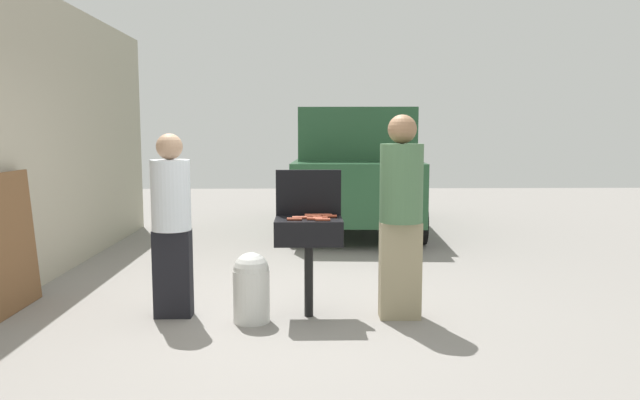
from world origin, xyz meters
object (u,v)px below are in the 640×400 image
hot_dog_6 (329,216)px  propane_tank (251,286)px  hot_dog_8 (300,218)px  hot_dog_4 (323,220)px  bbq_grill (309,234)px  parked_minivan (355,169)px  hot_dog_2 (314,219)px  hot_dog_9 (325,215)px  hot_dog_1 (312,215)px  leaning_board (11,242)px  hot_dog_0 (312,217)px  hot_dog_3 (320,218)px  person_left (171,219)px  hot_dog_5 (314,216)px  hot_dog_7 (294,219)px  person_right (401,209)px

hot_dog_6 → propane_tank: hot_dog_6 is taller
hot_dog_8 → hot_dog_4: bearing=-32.9°
bbq_grill → parked_minivan: size_ratio=0.20×
hot_dog_2 → hot_dog_9: (0.10, 0.24, 0.00)m
hot_dog_1 → leaning_board: leaning_board is taller
hot_dog_0 → leaning_board: size_ratio=0.10×
hot_dog_2 → hot_dog_4: (0.07, -0.05, 0.00)m
hot_dog_3 → hot_dog_8: 0.19m
bbq_grill → leaning_board: size_ratio=0.69×
propane_tank → hot_dog_9: bearing=23.5°
propane_tank → leaning_board: 2.30m
hot_dog_2 → propane_tank: bearing=-175.1°
hot_dog_6 → parked_minivan: bearing=82.7°
hot_dog_6 → parked_minivan: 4.94m
bbq_grill → parked_minivan: bearing=80.7°
hot_dog_6 → person_left: bearing=-178.6°
hot_dog_8 → hot_dog_9: bearing=33.9°
hot_dog_5 → hot_dog_6: bearing=-2.8°
bbq_grill → hot_dog_6: hot_dog_6 is taller
bbq_grill → hot_dog_3: 0.19m
hot_dog_2 → hot_dog_8: 0.15m
propane_tank → parked_minivan: size_ratio=0.14×
hot_dog_4 → hot_dog_5: same height
hot_dog_2 → hot_dog_7: same height
person_right → leaning_board: person_right is taller
person_right → parked_minivan: bearing=-89.6°
bbq_grill → hot_dog_7: bearing=-137.0°
hot_dog_4 → hot_dog_7: 0.25m
hot_dog_9 → person_right: (0.66, -0.20, 0.08)m
hot_dog_1 → hot_dog_2: size_ratio=1.00×
propane_tank → leaning_board: size_ratio=0.48×
hot_dog_2 → hot_dog_6: bearing=48.0°
hot_dog_3 → hot_dog_9: bearing=76.0°
hot_dog_1 → person_left: size_ratio=0.08×
hot_dog_6 → person_right: bearing=-10.2°
hot_dog_9 → leaning_board: size_ratio=0.10×
person_left → parked_minivan: parked_minivan is taller
hot_dog_9 → hot_dog_3: bearing=-104.0°
bbq_grill → hot_dog_3: size_ratio=6.86×
hot_dog_0 → hot_dog_7: bearing=-137.7°
hot_dog_3 → hot_dog_9: size_ratio=1.00×
hot_dog_6 → propane_tank: bearing=-163.9°
hot_dog_9 → hot_dog_1: bearing=-178.4°
hot_dog_4 → propane_tank: bearing=179.8°
hot_dog_5 → person_right: person_right is taller
bbq_grill → hot_dog_8: 0.17m
hot_dog_3 → leaning_board: bearing=174.3°
hot_dog_0 → leaning_board: bearing=175.8°
hot_dog_3 → hot_dog_9: same height
leaning_board → hot_dog_7: bearing=-7.5°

